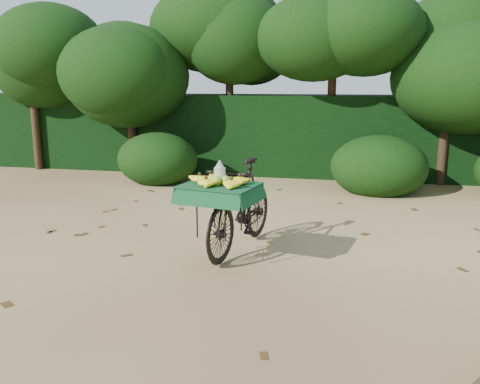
# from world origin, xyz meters

# --- Properties ---
(ground) EXTENTS (80.00, 80.00, 0.00)m
(ground) POSITION_xyz_m (0.00, 0.00, 0.00)
(ground) COLOR tan
(ground) RESTS_ON ground
(vendor_bicycle) EXTENTS (1.02, 1.98, 1.15)m
(vendor_bicycle) POSITION_xyz_m (-0.34, 0.38, 0.59)
(vendor_bicycle) COLOR black
(vendor_bicycle) RESTS_ON ground
(hedge_backdrop) EXTENTS (26.00, 1.80, 1.80)m
(hedge_backdrop) POSITION_xyz_m (0.00, 6.30, 0.90)
(hedge_backdrop) COLOR black
(hedge_backdrop) RESTS_ON ground
(tree_row) EXTENTS (14.50, 2.00, 4.00)m
(tree_row) POSITION_xyz_m (-0.65, 5.50, 2.00)
(tree_row) COLOR black
(tree_row) RESTS_ON ground
(bush_clumps) EXTENTS (8.80, 1.70, 0.90)m
(bush_clumps) POSITION_xyz_m (0.50, 4.30, 0.45)
(bush_clumps) COLOR black
(bush_clumps) RESTS_ON ground
(leaf_litter) EXTENTS (7.00, 7.30, 0.01)m
(leaf_litter) POSITION_xyz_m (0.00, 0.65, 0.01)
(leaf_litter) COLOR #493013
(leaf_litter) RESTS_ON ground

